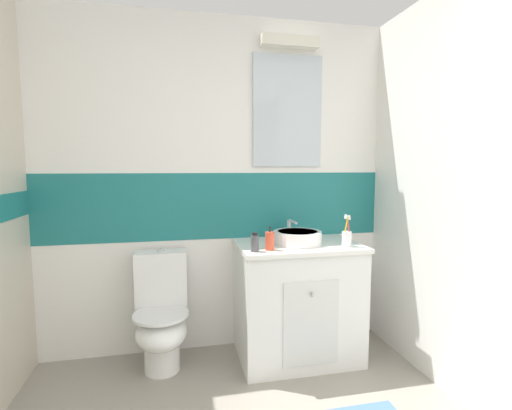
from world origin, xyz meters
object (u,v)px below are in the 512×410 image
object	(u,v)px
toilet	(161,316)
soap_dispenser	(270,241)
toothbrush_cup	(347,238)
lotion_bottle_short	(255,243)
sink_basin	(297,237)

from	to	relation	value
toilet	soap_dispenser	size ratio (longest dim) A/B	5.02
toothbrush_cup	lotion_bottle_short	size ratio (longest dim) A/B	1.77
soap_dispenser	lotion_bottle_short	size ratio (longest dim) A/B	1.29
toothbrush_cup	soap_dispenser	xyz separation A→B (m)	(-0.55, -0.00, 0.00)
toothbrush_cup	soap_dispenser	bearing A→B (deg)	-180.00
soap_dispenser	lotion_bottle_short	world-z (taller)	soap_dispenser
sink_basin	lotion_bottle_short	xyz separation A→B (m)	(-0.35, -0.18, 0.01)
sink_basin	soap_dispenser	world-z (taller)	soap_dispenser
soap_dispenser	toothbrush_cup	bearing A→B (deg)	0.00
toothbrush_cup	soap_dispenser	size ratio (longest dim) A/B	1.38
toilet	toothbrush_cup	world-z (taller)	toothbrush_cup
soap_dispenser	lotion_bottle_short	bearing A→B (deg)	-169.89
toilet	soap_dispenser	distance (m)	0.92
sink_basin	toothbrush_cup	world-z (taller)	toothbrush_cup
toilet	lotion_bottle_short	distance (m)	0.85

